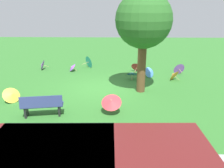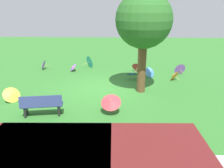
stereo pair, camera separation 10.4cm
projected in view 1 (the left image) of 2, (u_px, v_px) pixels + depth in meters
The scene contains 13 objects.
ground at pixel (102, 88), 11.86m from camera, with size 40.00×40.00×0.00m, color #2D6B28.
park_bench at pixel (42, 106), 8.74m from camera, with size 1.66×0.73×0.90m.
shade_tree at pixel (144, 21), 10.35m from camera, with size 2.64×2.64×4.83m.
parasol_red_0 at pixel (111, 101), 8.92m from camera, with size 0.89×0.86×0.84m.
parasol_blue_1 at pixel (132, 73), 13.18m from camera, with size 0.64×0.61×0.58m.
parasol_red_1 at pixel (137, 67), 14.79m from camera, with size 0.88×0.82×0.67m.
parasol_purple_0 at pixel (72, 67), 14.86m from camera, with size 0.61×0.68×0.53m.
parasol_orange_0 at pixel (174, 75), 13.10m from camera, with size 0.81×0.83×0.65m.
parasol_purple_1 at pixel (179, 69), 14.21m from camera, with size 0.80×0.69×0.74m.
parasol_teal_0 at pixel (90, 62), 15.73m from camera, with size 0.90×0.86×0.84m.
parasol_yellow_0 at pixel (12, 95), 10.11m from camera, with size 0.97×0.97×0.69m.
parasol_blue_2 at pixel (150, 72), 13.62m from camera, with size 0.81×0.77×0.64m.
parasol_purple_2 at pixel (42, 65), 15.22m from camera, with size 0.60×0.70×0.68m.
Camera 1 is at (-0.81, 11.10, 4.15)m, focal length 36.04 mm.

